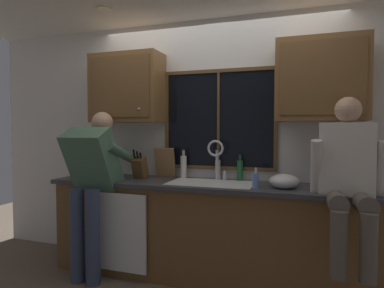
# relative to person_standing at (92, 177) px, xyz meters

# --- Properties ---
(back_wall) EXTENTS (5.42, 0.12, 2.55)m
(back_wall) POSITION_rel_person_standing_xyz_m (1.03, 0.70, 0.30)
(back_wall) COLOR silver
(back_wall) RESTS_ON floor
(ceiling_downlight_left) EXTENTS (0.14, 0.14, 0.01)m
(ceiling_downlight_left) POSITION_rel_person_standing_xyz_m (0.13, 0.04, 1.57)
(ceiling_downlight_left) COLOR #FFEAB2
(window_glass) EXTENTS (1.10, 0.02, 0.95)m
(window_glass) POSITION_rel_person_standing_xyz_m (1.08, 0.63, 0.55)
(window_glass) COLOR black
(window_frame_top) EXTENTS (1.17, 0.02, 0.04)m
(window_frame_top) POSITION_rel_person_standing_xyz_m (1.08, 0.62, 1.04)
(window_frame_top) COLOR brown
(window_frame_bottom) EXTENTS (1.17, 0.02, 0.04)m
(window_frame_bottom) POSITION_rel_person_standing_xyz_m (1.08, 0.62, 0.06)
(window_frame_bottom) COLOR brown
(window_frame_left) EXTENTS (0.03, 0.02, 0.95)m
(window_frame_left) POSITION_rel_person_standing_xyz_m (0.51, 0.62, 0.55)
(window_frame_left) COLOR brown
(window_frame_right) EXTENTS (0.03, 0.02, 0.95)m
(window_frame_right) POSITION_rel_person_standing_xyz_m (1.65, 0.62, 0.55)
(window_frame_right) COLOR brown
(window_mullion_center) EXTENTS (0.02, 0.02, 0.95)m
(window_mullion_center) POSITION_rel_person_standing_xyz_m (1.08, 0.62, 0.55)
(window_mullion_center) COLOR brown
(lower_cabinet_run) EXTENTS (3.02, 0.58, 0.88)m
(lower_cabinet_run) POSITION_rel_person_standing_xyz_m (1.03, 0.35, -0.54)
(lower_cabinet_run) COLOR brown
(lower_cabinet_run) RESTS_ON floor
(countertop) EXTENTS (3.08, 0.62, 0.04)m
(countertop) POSITION_rel_person_standing_xyz_m (1.03, 0.33, -0.08)
(countertop) COLOR #38383D
(countertop) RESTS_ON lower_cabinet_run
(dishwasher_front) EXTENTS (0.60, 0.02, 0.74)m
(dishwasher_front) POSITION_rel_person_standing_xyz_m (0.25, 0.03, -0.52)
(dishwasher_front) COLOR white
(upper_cabinet_left) EXTENTS (0.76, 0.36, 0.72)m
(upper_cabinet_left) POSITION_rel_person_standing_xyz_m (0.12, 0.47, 0.88)
(upper_cabinet_left) COLOR brown
(upper_cabinet_right) EXTENTS (0.76, 0.36, 0.72)m
(upper_cabinet_right) POSITION_rel_person_standing_xyz_m (2.04, 0.47, 0.88)
(upper_cabinet_right) COLOR brown
(sink) EXTENTS (0.80, 0.46, 0.21)m
(sink) POSITION_rel_person_standing_xyz_m (1.08, 0.34, -0.15)
(sink) COLOR silver
(sink) RESTS_ON lower_cabinet_run
(faucet) EXTENTS (0.18, 0.09, 0.40)m
(faucet) POSITION_rel_person_standing_xyz_m (1.09, 0.52, 0.20)
(faucet) COLOR silver
(faucet) RESTS_ON countertop
(person_standing) EXTENTS (0.53, 0.67, 1.60)m
(person_standing) POSITION_rel_person_standing_xyz_m (0.00, 0.00, 0.00)
(person_standing) COLOR #384260
(person_standing) RESTS_ON floor
(person_sitting_on_counter) EXTENTS (0.54, 0.62, 1.26)m
(person_sitting_on_counter) POSITION_rel_person_standing_xyz_m (2.23, 0.07, 0.13)
(person_sitting_on_counter) COLOR #595147
(person_sitting_on_counter) RESTS_ON countertop
(knife_block) EXTENTS (0.12, 0.18, 0.32)m
(knife_block) POSITION_rel_person_standing_xyz_m (0.31, 0.38, 0.05)
(knife_block) COLOR brown
(knife_block) RESTS_ON countertop
(cutting_board) EXTENTS (0.22, 0.09, 0.32)m
(cutting_board) POSITION_rel_person_standing_xyz_m (0.51, 0.56, 0.10)
(cutting_board) COLOR #997047
(cutting_board) RESTS_ON countertop
(mixing_bowl) EXTENTS (0.26, 0.26, 0.13)m
(mixing_bowl) POSITION_rel_person_standing_xyz_m (1.75, 0.29, 0.00)
(mixing_bowl) COLOR silver
(mixing_bowl) RESTS_ON countertop
(soap_dispenser) EXTENTS (0.06, 0.07, 0.18)m
(soap_dispenser) POSITION_rel_person_standing_xyz_m (1.52, 0.19, 0.01)
(soap_dispenser) COLOR #668CCC
(soap_dispenser) RESTS_ON countertop
(bottle_green_glass) EXTENTS (0.06, 0.06, 0.30)m
(bottle_green_glass) POSITION_rel_person_standing_xyz_m (0.73, 0.55, 0.07)
(bottle_green_glass) COLOR silver
(bottle_green_glass) RESTS_ON countertop
(bottle_tall_clear) EXTENTS (0.06, 0.06, 0.26)m
(bottle_tall_clear) POSITION_rel_person_standing_xyz_m (1.31, 0.57, 0.05)
(bottle_tall_clear) COLOR #1E592D
(bottle_tall_clear) RESTS_ON countertop
(bottle_amber_small) EXTENTS (0.06, 0.06, 0.26)m
(bottle_amber_small) POSITION_rel_person_standing_xyz_m (1.08, 0.58, 0.05)
(bottle_amber_small) COLOR #B7B7BC
(bottle_amber_small) RESTS_ON countertop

